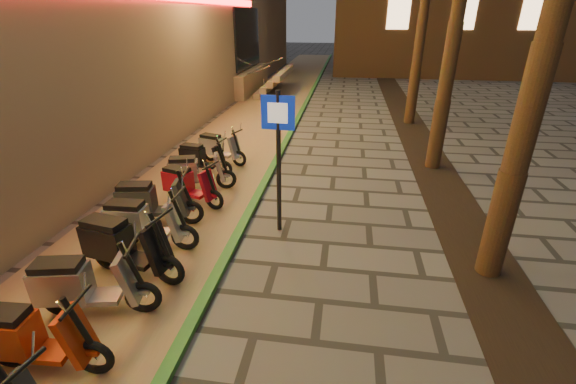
% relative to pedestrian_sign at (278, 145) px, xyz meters
% --- Properties ---
extents(ground, '(120.00, 120.00, 0.00)m').
position_rel_pedestrian_sign_xyz_m(ground, '(0.14, -2.86, -1.80)').
color(ground, '#474442').
rests_on(ground, ground).
extents(parking_strip, '(3.40, 60.00, 0.01)m').
position_rel_pedestrian_sign_xyz_m(parking_strip, '(-2.46, 7.14, -1.80)').
color(parking_strip, '#8C7251').
rests_on(parking_strip, ground).
extents(green_curb, '(0.18, 60.00, 0.10)m').
position_rel_pedestrian_sign_xyz_m(green_curb, '(-0.76, 7.14, -1.75)').
color(green_curb, '#2A6A27').
rests_on(green_curb, ground).
extents(planting_strip, '(1.20, 40.00, 0.02)m').
position_rel_pedestrian_sign_xyz_m(planting_strip, '(3.74, 2.14, -1.79)').
color(planting_strip, black).
rests_on(planting_strip, ground).
extents(pedestrian_sign, '(0.61, 0.11, 2.79)m').
position_rel_pedestrian_sign_xyz_m(pedestrian_sign, '(0.00, 0.00, 0.00)').
color(pedestrian_sign, black).
rests_on(pedestrian_sign, ground).
extents(scooter_3, '(1.63, 0.57, 1.15)m').
position_rel_pedestrian_sign_xyz_m(scooter_3, '(-2.38, -3.77, -1.31)').
color(scooter_3, black).
rests_on(scooter_3, ground).
extents(scooter_4, '(1.71, 0.78, 1.20)m').
position_rel_pedestrian_sign_xyz_m(scooter_4, '(-2.33, -2.81, -1.28)').
color(scooter_4, black).
rests_on(scooter_4, ground).
extents(scooter_5, '(1.82, 0.80, 1.28)m').
position_rel_pedestrian_sign_xyz_m(scooter_5, '(-2.29, -1.82, -1.25)').
color(scooter_5, black).
rests_on(scooter_5, ground).
extents(scooter_6, '(1.70, 0.59, 1.20)m').
position_rel_pedestrian_sign_xyz_m(scooter_6, '(-2.39, -1.01, -1.28)').
color(scooter_6, black).
rests_on(scooter_6, ground).
extents(scooter_7, '(1.71, 0.73, 1.20)m').
position_rel_pedestrian_sign_xyz_m(scooter_7, '(-2.64, -0.17, -1.28)').
color(scooter_7, black).
rests_on(scooter_7, ground).
extents(scooter_8, '(1.54, 0.80, 1.09)m').
position_rel_pedestrian_sign_xyz_m(scooter_8, '(-2.29, 0.88, -1.33)').
color(scooter_8, black).
rests_on(scooter_8, ground).
extents(scooter_9, '(1.61, 0.81, 1.14)m').
position_rel_pedestrian_sign_xyz_m(scooter_9, '(-2.38, 1.60, -1.31)').
color(scooter_9, black).
rests_on(scooter_9, ground).
extents(scooter_10, '(1.50, 0.63, 1.05)m').
position_rel_pedestrian_sign_xyz_m(scooter_10, '(-2.62, 2.67, -1.35)').
color(scooter_10, black).
rests_on(scooter_10, ground).
extents(scooter_11, '(1.50, 0.79, 1.06)m').
position_rel_pedestrian_sign_xyz_m(scooter_11, '(-2.43, 3.59, -1.34)').
color(scooter_11, black).
rests_on(scooter_11, ground).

